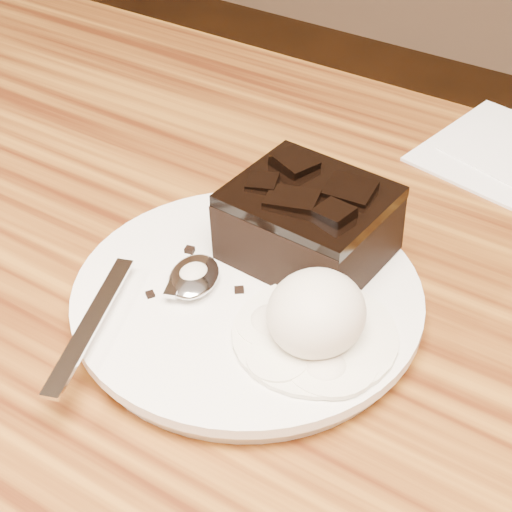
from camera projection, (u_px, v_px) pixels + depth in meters
The scene contains 8 objects.
plate at pixel (248, 302), 0.52m from camera, with size 0.22×0.22×0.02m, color white.
brownie at pixel (308, 227), 0.53m from camera, with size 0.10×0.08×0.04m, color black.
ice_cream_scoop at pixel (316, 313), 0.47m from camera, with size 0.06×0.06×0.05m, color silver.
melt_puddle at pixel (315, 336), 0.49m from camera, with size 0.10×0.10×0.00m, color white.
spoon at pixel (194, 278), 0.52m from camera, with size 0.03×0.18×0.01m, color silver, non-canonical shape.
crumb_a at pixel (190, 250), 0.55m from camera, with size 0.01×0.01×0.00m, color black.
crumb_b at pixel (150, 294), 0.51m from camera, with size 0.01×0.01×0.00m, color black.
crumb_c at pixel (239, 290), 0.52m from camera, with size 0.01×0.00×0.00m, color black.
Camera 1 is at (0.17, -0.26, 1.11)m, focal length 57.73 mm.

